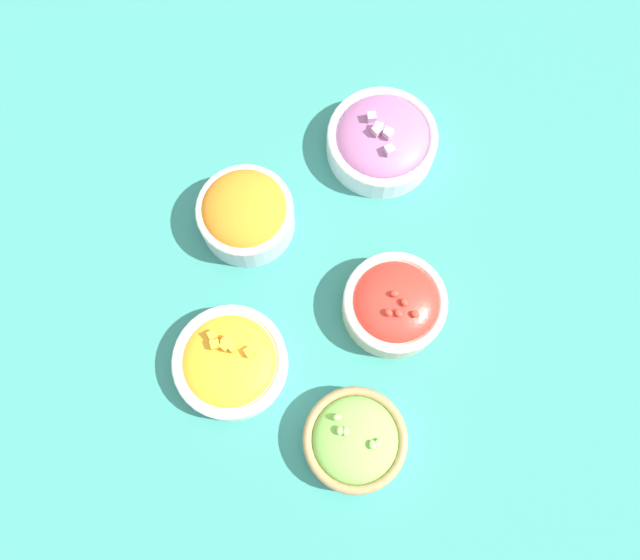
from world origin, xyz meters
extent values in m
plane|color=#337F75|center=(0.00, 0.00, 0.00)|extent=(3.00, 3.00, 0.00)
cylinder|color=white|center=(0.21, 0.00, 0.02)|extent=(0.13, 0.13, 0.04)
torus|color=#997A4C|center=(0.21, 0.00, 0.04)|extent=(0.13, 0.13, 0.01)
ellipsoid|color=#7ABC4C|center=(0.21, 0.00, 0.04)|extent=(0.11, 0.11, 0.04)
ellipsoid|color=#99D166|center=(0.18, -0.02, 0.06)|extent=(0.01, 0.01, 0.01)
ellipsoid|color=#99D166|center=(0.22, 0.02, 0.06)|extent=(0.01, 0.01, 0.01)
ellipsoid|color=#99D166|center=(0.22, 0.02, 0.06)|extent=(0.01, 0.01, 0.01)
ellipsoid|color=#99D166|center=(0.20, -0.01, 0.06)|extent=(0.01, 0.01, 0.01)
ellipsoid|color=#99D166|center=(0.20, -0.02, 0.06)|extent=(0.01, 0.01, 0.01)
cylinder|color=#B2C1CC|center=(-0.11, -0.08, 0.03)|extent=(0.13, 0.13, 0.05)
torus|color=silver|center=(-0.11, -0.08, 0.05)|extent=(0.13, 0.13, 0.01)
ellipsoid|color=orange|center=(-0.11, -0.08, 0.05)|extent=(0.12, 0.12, 0.05)
cylinder|color=beige|center=(0.05, 0.09, 0.02)|extent=(0.14, 0.14, 0.04)
torus|color=silver|center=(0.05, 0.09, 0.04)|extent=(0.14, 0.14, 0.01)
ellipsoid|color=red|center=(0.05, 0.09, 0.04)|extent=(0.11, 0.11, 0.04)
ellipsoid|color=red|center=(0.07, 0.09, 0.07)|extent=(0.01, 0.01, 0.01)
ellipsoid|color=red|center=(0.08, 0.11, 0.06)|extent=(0.01, 0.01, 0.01)
ellipsoid|color=red|center=(0.07, 0.07, 0.07)|extent=(0.01, 0.01, 0.01)
ellipsoid|color=red|center=(0.06, 0.10, 0.07)|extent=(0.01, 0.01, 0.01)
ellipsoid|color=red|center=(0.05, 0.09, 0.07)|extent=(0.01, 0.01, 0.01)
cylinder|color=silver|center=(-0.19, 0.13, 0.02)|extent=(0.16, 0.16, 0.04)
torus|color=silver|center=(-0.19, 0.13, 0.04)|extent=(0.16, 0.16, 0.01)
ellipsoid|color=#9E5B8E|center=(-0.19, 0.13, 0.04)|extent=(0.13, 0.13, 0.04)
cube|color=#C699C1|center=(-0.18, 0.13, 0.07)|extent=(0.02, 0.02, 0.01)
cube|color=#C699C1|center=(-0.21, 0.12, 0.06)|extent=(0.01, 0.01, 0.01)
cube|color=#C699C1|center=(-0.18, 0.13, 0.07)|extent=(0.02, 0.02, 0.01)
cube|color=#C699C1|center=(-0.18, 0.12, 0.07)|extent=(0.02, 0.02, 0.01)
cube|color=#C699C1|center=(-0.15, 0.13, 0.06)|extent=(0.01, 0.01, 0.01)
cube|color=#C699C1|center=(-0.19, 0.12, 0.07)|extent=(0.02, 0.02, 0.01)
cylinder|color=silver|center=(0.08, -0.14, 0.02)|extent=(0.15, 0.15, 0.03)
torus|color=silver|center=(0.08, -0.14, 0.03)|extent=(0.15, 0.15, 0.01)
ellipsoid|color=orange|center=(0.08, -0.14, 0.03)|extent=(0.12, 0.12, 0.03)
cube|color=#F4A828|center=(0.07, -0.13, 0.05)|extent=(0.02, 0.02, 0.01)
cube|color=#F4A828|center=(0.05, -0.15, 0.05)|extent=(0.01, 0.01, 0.01)
cube|color=#F4A828|center=(0.07, -0.14, 0.05)|extent=(0.02, 0.02, 0.01)
cube|color=#F4A828|center=(0.08, -0.11, 0.05)|extent=(0.01, 0.01, 0.01)
cube|color=#F4A828|center=(0.06, -0.15, 0.05)|extent=(0.01, 0.01, 0.01)
cube|color=#F4A828|center=(0.06, -0.13, 0.05)|extent=(0.02, 0.02, 0.01)
camera|label=1|loc=(0.22, -0.05, 0.83)|focal=35.00mm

